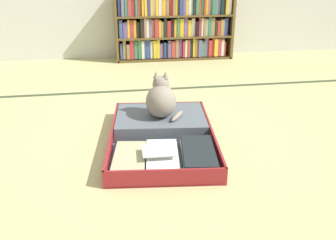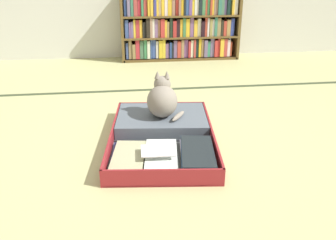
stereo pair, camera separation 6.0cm
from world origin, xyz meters
The scene contains 5 objects.
ground_plane centered at (0.00, 0.00, 0.00)m, with size 10.00×10.00×0.00m, color #B7B97B.
tatami_border centered at (0.00, 1.16, 0.00)m, with size 4.80×0.05×0.00m.
bookshelf centered at (0.46, 2.25, 0.36)m, with size 1.33×0.27×0.75m.
open_suitcase centered at (0.05, 0.17, 0.04)m, with size 0.71×1.00×0.10m.
black_cat centered at (0.06, 0.33, 0.21)m, with size 0.27×0.26×0.29m.
Camera 1 is at (-0.24, -1.88, 1.03)m, focal length 39.03 mm.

